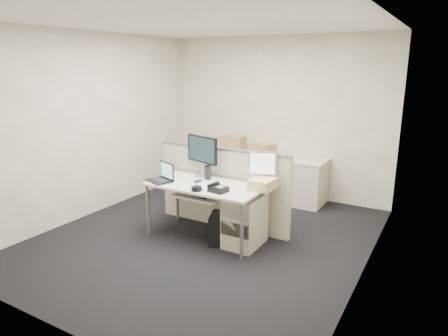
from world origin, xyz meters
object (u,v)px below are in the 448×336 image
Objects in this scene: desk at (205,189)px; desk_phone at (218,189)px; laptop at (159,173)px; monitor_main at (202,156)px.

desk_phone reaches higher than desk.
laptop is 0.90m from desk_phone.
desk_phone is (0.30, -0.18, 0.10)m from desk.
monitor_main reaches higher than desk.
desk_phone is at bearing 21.74° from laptop.
desk_phone is at bearing -26.46° from monitor_main.
desk_phone is (0.55, -0.50, -0.25)m from monitor_main.
monitor_main reaches higher than laptop.
desk is at bearing -36.18° from monitor_main.
monitor_main is 0.78m from desk_phone.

